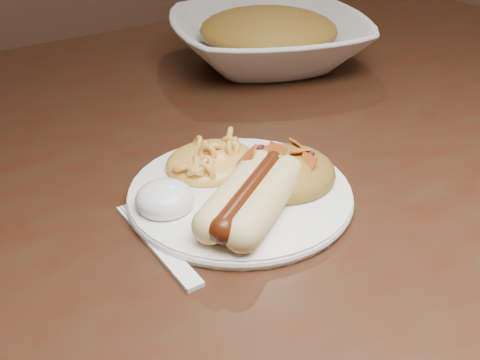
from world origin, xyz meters
TOP-DOWN VIEW (x-y plane):
  - table at (0.00, 0.00)m, footprint 1.60×0.90m
  - plate at (-0.01, -0.12)m, footprint 0.27×0.27m
  - hotdog at (-0.02, -0.16)m, footprint 0.11×0.11m
  - mac_and_cheese at (-0.00, -0.07)m, footprint 0.11×0.10m
  - sour_cream at (-0.08, -0.11)m, footprint 0.05×0.05m
  - taco_salad at (0.04, -0.13)m, footprint 0.10×0.10m
  - fork at (-0.10, -0.16)m, footprint 0.02×0.15m
  - serving_bowl at (0.24, 0.16)m, footprint 0.37×0.37m
  - bowl_filling at (0.24, 0.16)m, footprint 0.21×0.21m

SIDE VIEW (x-z plane):
  - table at x=0.00m, z-range 0.28..1.03m
  - fork at x=-0.10m, z-range 0.75..0.75m
  - plate at x=-0.01m, z-range 0.75..0.76m
  - sour_cream at x=-0.08m, z-range 0.76..0.79m
  - hotdog at x=-0.02m, z-range 0.76..0.79m
  - taco_salad at x=0.04m, z-range 0.76..0.80m
  - mac_and_cheese at x=0.00m, z-range 0.76..0.80m
  - serving_bowl at x=0.24m, z-range 0.75..0.82m
  - bowl_filling at x=0.24m, z-range 0.77..0.83m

